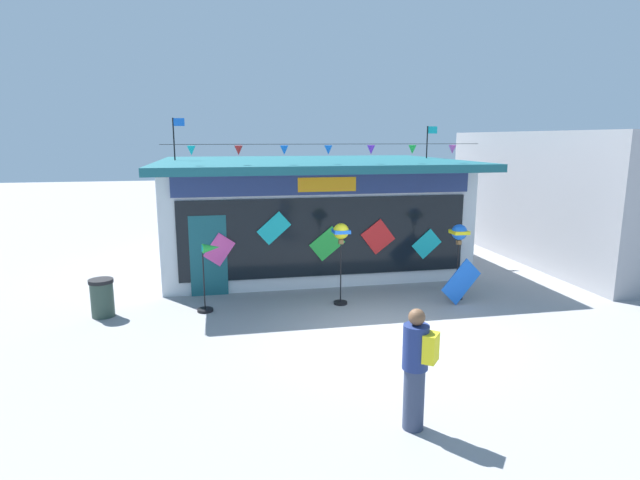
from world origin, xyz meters
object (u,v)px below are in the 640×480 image
kite_shop_building (307,211)px  display_kite_on_ground (461,282)px  wind_spinner_center_left (459,239)px  trash_bin (102,298)px  wind_spinner_far_left (209,267)px  wind_spinner_left (341,239)px  person_near_camera (416,367)px

kite_shop_building → display_kite_on_ground: 5.61m
wind_spinner_center_left → trash_bin: wind_spinner_center_left is taller
kite_shop_building → wind_spinner_far_left: bearing=-125.5°
wind_spinner_far_left → wind_spinner_left: wind_spinner_left is taller
wind_spinner_left → display_kite_on_ground: wind_spinner_left is taller
person_near_camera → kite_shop_building: bearing=-141.8°
wind_spinner_far_left → person_near_camera: bearing=-63.1°
wind_spinner_far_left → display_kite_on_ground: 5.82m
wind_spinner_center_left → wind_spinner_left: bearing=177.2°
display_kite_on_ground → wind_spinner_center_left: bearing=78.8°
kite_shop_building → wind_spinner_far_left: (-2.93, -4.11, -0.60)m
wind_spinner_center_left → person_near_camera: wind_spinner_center_left is taller
wind_spinner_center_left → person_near_camera: (-3.11, -5.17, -0.60)m
person_near_camera → display_kite_on_ground: person_near_camera is taller
wind_spinner_far_left → trash_bin: bearing=177.4°
wind_spinner_far_left → wind_spinner_center_left: (5.84, -0.23, 0.45)m
wind_spinner_far_left → person_near_camera: size_ratio=0.93×
kite_shop_building → wind_spinner_left: bearing=-89.2°
wind_spinner_left → kite_shop_building: bearing=90.8°
trash_bin → display_kite_on_ground: (8.07, -0.70, 0.11)m
kite_shop_building → wind_spinner_left: size_ratio=4.48×
wind_spinner_far_left → wind_spinner_left: 3.04m
kite_shop_building → display_kite_on_ground: (2.84, -4.71, -1.09)m
person_near_camera → trash_bin: person_near_camera is taller
trash_bin → kite_shop_building: bearing=37.5°
wind_spinner_far_left → wind_spinner_center_left: size_ratio=0.85×
person_near_camera → trash_bin: (-5.04, 5.50, -0.46)m
wind_spinner_left → wind_spinner_center_left: wind_spinner_left is taller
kite_shop_building → wind_spinner_left: 4.20m
kite_shop_building → wind_spinner_far_left: size_ratio=5.51×
wind_spinner_far_left → wind_spinner_left: bearing=-1.6°
wind_spinner_left → trash_bin: wind_spinner_left is taller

